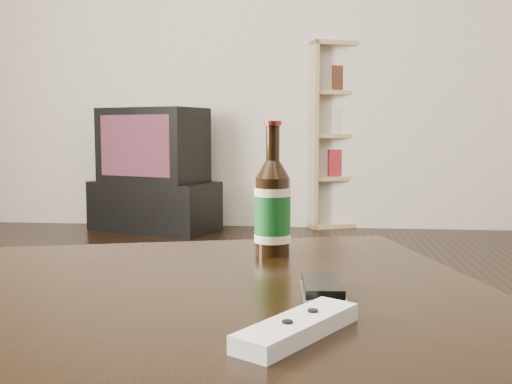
# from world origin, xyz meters

# --- Properties ---
(wall_back) EXTENTS (5.00, 0.02, 2.70)m
(wall_back) POSITION_xyz_m (0.00, 3.01, 1.35)
(wall_back) COLOR beige
(wall_back) RESTS_ON ground
(tv_stand) EXTENTS (0.96, 0.71, 0.35)m
(tv_stand) POSITION_xyz_m (-0.69, 2.76, 0.17)
(tv_stand) COLOR black
(tv_stand) RESTS_ON floor
(tv) EXTENTS (0.79, 0.64, 0.51)m
(tv) POSITION_xyz_m (-0.69, 2.76, 0.60)
(tv) COLOR black
(tv) RESTS_ON tv_stand
(bookshelf) EXTENTS (0.79, 0.57, 1.33)m
(bookshelf) POSITION_xyz_m (0.69, 3.19, 0.69)
(bookshelf) COLOR tan
(bookshelf) RESTS_ON floor
(coffee_table) EXTENTS (1.43, 1.06, 0.48)m
(coffee_table) POSITION_xyz_m (0.08, -0.59, 0.42)
(coffee_table) COLOR black
(coffee_table) RESTS_ON floor
(beer_bottle) EXTENTS (0.08, 0.08, 0.24)m
(beer_bottle) POSITION_xyz_m (0.38, -0.28, 0.56)
(beer_bottle) COLOR black
(beer_bottle) RESTS_ON coffee_table
(phone) EXTENTS (0.06, 0.11, 0.02)m
(phone) POSITION_xyz_m (0.47, -0.53, 0.49)
(phone) COLOR #B1B1B3
(phone) RESTS_ON coffee_table
(remote) EXTENTS (0.14, 0.18, 0.02)m
(remote) POSITION_xyz_m (0.44, -0.71, 0.49)
(remote) COLOR silver
(remote) RESTS_ON coffee_table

